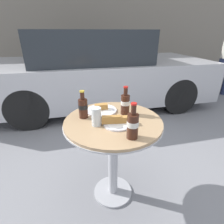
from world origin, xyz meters
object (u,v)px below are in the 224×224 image
object	(u,v)px
cola_bottle_left	(125,103)
cola_bottle_center	(133,125)
bistro_table	(113,138)
cola_bottle_right	(83,107)
lunch_plate_far	(117,122)
drinking_glass	(96,117)
lunch_plate_near	(101,110)
parked_car	(99,72)

from	to	relation	value
cola_bottle_left	cola_bottle_center	xyz separation A→B (m)	(-0.06, -0.35, 0.00)
bistro_table	cola_bottle_center	distance (m)	0.37
cola_bottle_right	cola_bottle_center	bearing A→B (deg)	-52.68
cola_bottle_left	lunch_plate_far	distance (m)	0.21
cola_bottle_right	cola_bottle_left	bearing A→B (deg)	-1.60
drinking_glass	cola_bottle_center	bearing A→B (deg)	-47.81
drinking_glass	lunch_plate_far	bearing A→B (deg)	-10.63
bistro_table	cola_bottle_right	size ratio (longest dim) A/B	3.51
bistro_table	cola_bottle_right	bearing A→B (deg)	155.54
cola_bottle_center	drinking_glass	distance (m)	0.29
cola_bottle_left	lunch_plate_near	size ratio (longest dim) A/B	0.90
cola_bottle_right	lunch_plate_near	world-z (taller)	cola_bottle_right
bistro_table	parked_car	size ratio (longest dim) A/B	0.19
cola_bottle_center	cola_bottle_right	bearing A→B (deg)	127.32
lunch_plate_near	lunch_plate_far	size ratio (longest dim) A/B	1.18
lunch_plate_near	lunch_plate_far	distance (m)	0.27
cola_bottle_right	parked_car	world-z (taller)	parked_car
cola_bottle_left	lunch_plate_far	bearing A→B (deg)	-123.82
cola_bottle_center	lunch_plate_near	distance (m)	0.47
drinking_glass	lunch_plate_near	distance (m)	0.25
cola_bottle_center	parked_car	size ratio (longest dim) A/B	0.06
cola_bottle_left	lunch_plate_near	xyz separation A→B (m)	(-0.18, 0.10, -0.08)
lunch_plate_far	lunch_plate_near	bearing A→B (deg)	104.86
bistro_table	parked_car	xyz separation A→B (m)	(0.26, 2.28, 0.06)
bistro_table	drinking_glass	distance (m)	0.27
cola_bottle_center	drinking_glass	world-z (taller)	cola_bottle_center
parked_car	cola_bottle_right	bearing A→B (deg)	-102.13
lunch_plate_far	cola_bottle_center	bearing A→B (deg)	-75.36
cola_bottle_right	cola_bottle_center	size ratio (longest dim) A/B	0.92
cola_bottle_right	lunch_plate_far	world-z (taller)	cola_bottle_right
cola_bottle_left	cola_bottle_right	bearing A→B (deg)	178.40
lunch_plate_near	drinking_glass	bearing A→B (deg)	-108.08
lunch_plate_near	lunch_plate_far	bearing A→B (deg)	-75.14
drinking_glass	lunch_plate_near	world-z (taller)	drinking_glass
bistro_table	cola_bottle_left	bearing A→B (deg)	35.98
drinking_glass	lunch_plate_near	size ratio (longest dim) A/B	0.52
bistro_table	cola_bottle_center	world-z (taller)	cola_bottle_center
cola_bottle_center	lunch_plate_near	world-z (taller)	cola_bottle_center
bistro_table	parked_car	world-z (taller)	parked_car
cola_bottle_left	parked_car	xyz separation A→B (m)	(0.14, 2.19, -0.20)
bistro_table	drinking_glass	size ratio (longest dim) A/B	5.74
cola_bottle_left	cola_bottle_center	size ratio (longest dim) A/B	0.98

